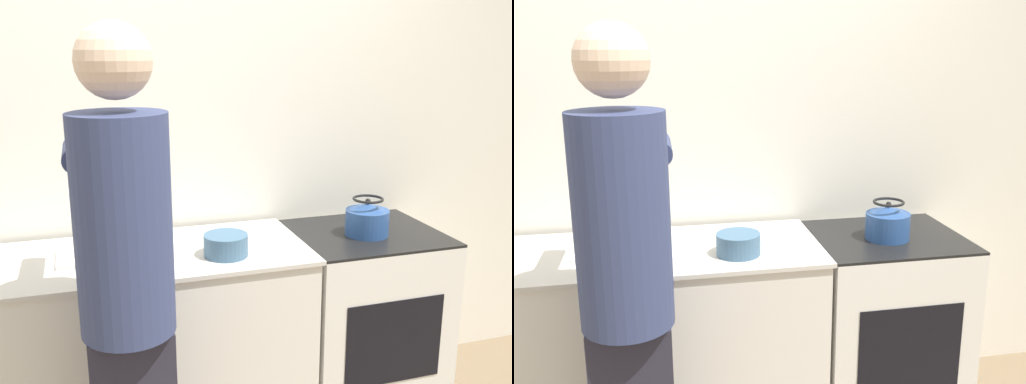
# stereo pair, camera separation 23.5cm
# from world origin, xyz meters

# --- Properties ---
(wall_back) EXTENTS (8.00, 0.05, 2.60)m
(wall_back) POSITION_xyz_m (0.00, 0.66, 1.30)
(wall_back) COLOR silver
(wall_back) RESTS_ON ground_plane
(counter) EXTENTS (1.62, 0.62, 0.91)m
(counter) POSITION_xyz_m (-0.34, 0.30, 0.46)
(counter) COLOR silver
(counter) RESTS_ON ground_plane
(oven) EXTENTS (0.67, 0.60, 0.91)m
(oven) POSITION_xyz_m (0.81, 0.30, 0.45)
(oven) COLOR silver
(oven) RESTS_ON ground_plane
(person) EXTENTS (0.34, 0.58, 1.82)m
(person) POSITION_xyz_m (-0.33, -0.22, 1.01)
(person) COLOR #272634
(person) RESTS_ON ground_plane
(cutting_board) EXTENTS (0.38, 0.22, 0.02)m
(cutting_board) POSITION_xyz_m (-0.37, 0.31, 0.92)
(cutting_board) COLOR silver
(cutting_board) RESTS_ON counter
(knife) EXTENTS (0.21, 0.06, 0.01)m
(knife) POSITION_xyz_m (-0.38, 0.34, 0.93)
(knife) COLOR silver
(knife) RESTS_ON cutting_board
(kettle) EXTENTS (0.20, 0.20, 0.18)m
(kettle) POSITION_xyz_m (0.79, 0.26, 0.98)
(kettle) COLOR #284C8C
(kettle) RESTS_ON oven
(bowl_prep) EXTENTS (0.18, 0.18, 0.09)m
(bowl_prep) POSITION_xyz_m (0.10, 0.17, 0.96)
(bowl_prep) COLOR #426684
(bowl_prep) RESTS_ON counter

